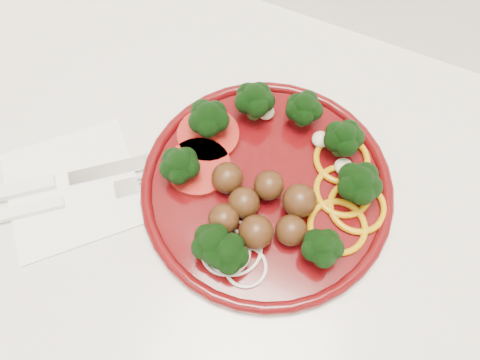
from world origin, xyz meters
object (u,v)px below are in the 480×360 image
at_px(napkin, 73,188).
at_px(fork, 49,205).
at_px(plate, 267,183).
at_px(knife, 49,183).

bearing_deg(napkin, fork, -106.95).
bearing_deg(plate, napkin, -155.91).
xyz_separation_m(plate, fork, (-0.22, -0.13, -0.01)).
distance_m(plate, fork, 0.26).
bearing_deg(fork, napkin, 33.31).
bearing_deg(knife, fork, -97.00).
xyz_separation_m(plate, napkin, (-0.21, -0.09, -0.02)).
distance_m(napkin, knife, 0.03).
relative_size(plate, napkin, 1.98).
distance_m(plate, knife, 0.26).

